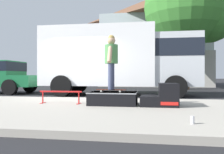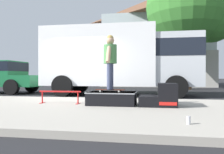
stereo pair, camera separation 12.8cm
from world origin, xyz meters
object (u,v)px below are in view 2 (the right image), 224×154
at_px(grind_rail, 60,94).
at_px(skater_kid, 110,57).
at_px(street_tree_main, 192,9).
at_px(skateboard, 110,90).
at_px(box_truck, 122,58).
at_px(skate_box, 112,98).
at_px(soda_can, 188,120).
at_px(kicker_ramp, 161,96).

bearing_deg(grind_rail, skater_kid, -3.37).
distance_m(grind_rail, street_tree_main, 11.94).
distance_m(skateboard, street_tree_main, 11.44).
height_order(skater_kid, box_truck, box_truck).
xyz_separation_m(skate_box, soda_can, (1.63, -2.30, -0.12)).
height_order(skate_box, street_tree_main, street_tree_main).
distance_m(skater_kid, soda_can, 3.05).
xyz_separation_m(grind_rail, box_truck, (1.08, 4.56, 1.33)).
bearing_deg(kicker_ramp, street_tree_main, 77.53).
distance_m(skate_box, skater_kid, 1.06).
bearing_deg(skateboard, street_tree_main, 70.52).
distance_m(skate_box, box_truck, 4.83).
height_order(skateboard, skater_kid, skater_kid).
bearing_deg(skate_box, street_tree_main, 70.68).
bearing_deg(grind_rail, skate_box, -1.68).
relative_size(skateboard, skater_kid, 0.55).
distance_m(skate_box, skateboard, 0.22).
bearing_deg(street_tree_main, box_truck, -126.42).
height_order(kicker_ramp, street_tree_main, street_tree_main).
distance_m(kicker_ramp, skater_kid, 1.66).
bearing_deg(skater_kid, street_tree_main, 70.52).
relative_size(grind_rail, box_truck, 0.17).
bearing_deg(skate_box, soda_can, -54.59).
height_order(kicker_ramp, grind_rail, kicker_ramp).
bearing_deg(box_truck, skater_kid, -85.67).
xyz_separation_m(grind_rail, skater_kid, (1.43, -0.08, 0.99)).
xyz_separation_m(kicker_ramp, box_truck, (-1.67, 4.61, 1.34)).
relative_size(kicker_ramp, street_tree_main, 0.12).
distance_m(kicker_ramp, box_truck, 5.08).
height_order(skater_kid, street_tree_main, street_tree_main).
bearing_deg(soda_can, street_tree_main, 81.52).
bearing_deg(soda_can, box_truck, 106.38).
relative_size(skate_box, skater_kid, 0.88).
height_order(box_truck, street_tree_main, street_tree_main).
height_order(grind_rail, skateboard, skateboard).
bearing_deg(kicker_ramp, soda_can, -81.02).
bearing_deg(skateboard, skate_box, 42.26).
relative_size(grind_rail, soda_can, 9.54).
xyz_separation_m(kicker_ramp, soda_can, (0.36, -2.30, -0.17)).
bearing_deg(grind_rail, kicker_ramp, -0.91).
height_order(skate_box, grind_rail, grind_rail).
xyz_separation_m(skateboard, box_truck, (-0.35, 4.65, 1.19)).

